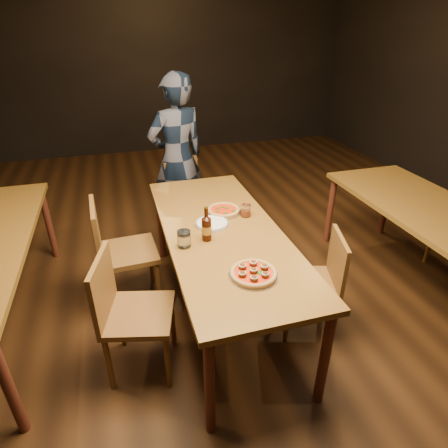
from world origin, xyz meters
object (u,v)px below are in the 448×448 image
object	(u,v)px
plate_stack	(212,224)
beer_bottle	(207,229)
pizza_margherita	(224,210)
chair_end	(192,200)
table_right	(436,220)
diner	(177,158)
chair_main_e	(309,282)
chair_main_nw	(139,313)
water_glass	(184,239)
table_main	(222,238)
pizza_meatball	(254,273)
chair_main_sw	(128,251)
amber_glass	(246,210)

from	to	relation	value
plate_stack	beer_bottle	distance (m)	0.22
pizza_margherita	chair_end	bearing A→B (deg)	92.88
table_right	diner	xyz separation A→B (m)	(-1.77, 1.61, 0.15)
chair_main_e	pizza_margherita	world-z (taller)	chair_main_e
chair_main_nw	chair_main_e	distance (m)	1.20
table_right	water_glass	size ratio (longest dim) A/B	17.94
table_main	chair_main_e	bearing A→B (deg)	-31.31
chair_main_e	chair_end	distance (m)	1.66
pizza_meatball	beer_bottle	size ratio (longest dim) A/B	1.23
table_right	chair_main_sw	xyz separation A→B (m)	(-2.37, 0.56, -0.21)
pizza_meatball	pizza_margherita	size ratio (longest dim) A/B	1.09
table_main	chair_main_e	size ratio (longest dim) A/B	2.44
table_right	pizza_margherita	bearing A→B (deg)	164.10
chair_main_e	beer_bottle	bearing A→B (deg)	-91.20
water_glass	diner	world-z (taller)	diner
beer_bottle	amber_glass	bearing A→B (deg)	35.10
amber_glass	diner	bearing A→B (deg)	103.29
beer_bottle	chair_main_sw	bearing A→B (deg)	138.63
diner	amber_glass	bearing A→B (deg)	86.23
pizza_margherita	diner	distance (m)	1.16
chair_main_nw	beer_bottle	size ratio (longest dim) A/B	3.78
pizza_margherita	diner	size ratio (longest dim) A/B	0.16
beer_bottle	pizza_meatball	bearing A→B (deg)	-71.27
chair_main_nw	chair_end	world-z (taller)	chair_main_nw
chair_main_e	water_glass	distance (m)	0.96
chair_main_e	chair_main_sw	bearing A→B (deg)	-102.57
table_right	pizza_margherita	world-z (taller)	pizza_margherita
chair_main_nw	beer_bottle	distance (m)	0.69
chair_main_nw	plate_stack	distance (m)	0.81
chair_main_nw	chair_end	size ratio (longest dim) A/B	1.05
table_main	chair_main_nw	bearing A→B (deg)	-150.49
table_right	chair_end	distance (m)	2.22
pizza_meatball	water_glass	bearing A→B (deg)	126.45
chair_main_nw	pizza_margherita	distance (m)	1.02
table_main	pizza_margherita	size ratio (longest dim) A/B	7.43
beer_bottle	amber_glass	size ratio (longest dim) A/B	2.48
chair_end	beer_bottle	bearing A→B (deg)	-120.14
chair_main_e	pizza_meatball	xyz separation A→B (m)	(-0.53, -0.25, 0.36)
amber_glass	plate_stack	bearing A→B (deg)	-166.71
chair_main_sw	plate_stack	distance (m)	0.73
table_right	beer_bottle	xyz separation A→B (m)	(-1.84, 0.09, 0.16)
chair_main_nw	amber_glass	distance (m)	1.08
table_right	chair_main_sw	world-z (taller)	chair_main_sw
chair_main_sw	diner	size ratio (longest dim) A/B	0.56
chair_main_e	water_glass	bearing A→B (deg)	-85.51
chair_main_e	pizza_meatball	world-z (taller)	chair_main_e
chair_main_sw	chair_main_e	size ratio (longest dim) A/B	1.14
beer_bottle	diner	xyz separation A→B (m)	(0.07, 1.52, -0.00)
pizza_margherita	plate_stack	world-z (taller)	pizza_margherita
chair_main_sw	diner	bearing A→B (deg)	-32.68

